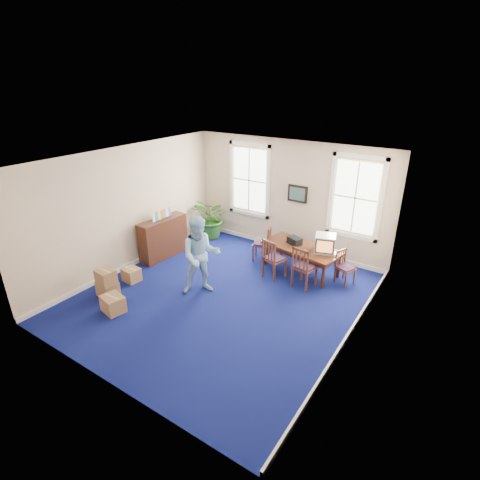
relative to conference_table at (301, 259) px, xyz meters
The scene contains 25 objects.
floor 2.42m from the conference_table, 113.96° to the right, with size 6.50×6.50×0.00m, color navy.
ceiling 3.72m from the conference_table, 113.96° to the right, with size 6.50×6.50×0.00m, color white.
wall_back 1.91m from the conference_table, 132.45° to the left, with size 6.50×6.50×0.00m, color #CDB395.
wall_front 5.66m from the conference_table, 100.14° to the right, with size 6.50×6.50×0.00m, color #CDB395.
wall_left 4.70m from the conference_table, 151.16° to the right, with size 6.50×6.50×0.00m, color #CDB395.
wall_right 3.24m from the conference_table, 47.16° to the right, with size 6.50×6.50×0.00m, color #CDB395.
baseboard_back 1.45m from the conference_table, 133.27° to the left, with size 6.00×0.04×0.12m, color white.
baseboard_left 4.52m from the conference_table, 150.98° to the right, with size 0.04×6.50×0.12m, color white.
baseboard_right 2.98m from the conference_table, 47.59° to the right, with size 0.04×6.50×0.12m, color white.
window_left 2.94m from the conference_table, 155.35° to the left, with size 1.40×0.12×2.20m, color white, non-canonical shape.
window_right 2.09m from the conference_table, 48.33° to the left, with size 1.40×0.12×2.20m, color white, non-canonical shape.
wall_picture 1.86m from the conference_table, 123.57° to the left, with size 0.58×0.06×0.48m, color black, non-canonical shape.
conference_table is the anchor object (origin of this frame).
crt_tv 0.83m from the conference_table, ahead, with size 0.49×0.53×0.45m, color #B7B7BC, non-canonical shape.
game_console 0.95m from the conference_table, ahead, with size 0.16×0.20×0.05m, color white.
equipment_bag 0.50m from the conference_table, 168.69° to the left, with size 0.37×0.24×0.19m, color black.
chair_near_left 0.83m from the conference_table, 120.96° to the right, with size 0.48×0.48×1.06m, color brown, non-canonical shape.
chair_near_right 0.83m from the conference_table, 59.04° to the right, with size 0.48×0.48×1.07m, color brown, non-canonical shape.
chair_end_left 1.21m from the conference_table, behind, with size 0.45×0.45×1.01m, color brown, non-canonical shape.
chair_end_right 1.20m from the conference_table, ahead, with size 0.38×0.38×0.85m, color brown, non-canonical shape.
man 2.79m from the conference_table, 123.71° to the right, with size 0.92×0.71×1.89m, color #8EBDE1.
credenza 3.87m from the conference_table, 159.46° to the right, with size 0.42×1.48×1.16m, color #3F1F11.
brochure_rack 3.96m from the conference_table, 159.35° to the right, with size 0.11×0.63×0.28m, color #99999E, non-canonical shape.
potted_plant 3.34m from the conference_table, behind, with size 1.18×1.02×1.31m, color #25591D.
cardboard_boxes 4.68m from the conference_table, 130.64° to the right, with size 1.24×1.24×0.71m, color #9F7349, non-canonical shape.
Camera 1 is at (4.50, -6.05, 4.75)m, focal length 28.00 mm.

